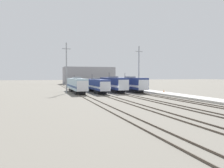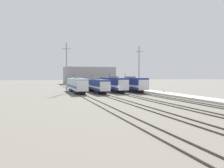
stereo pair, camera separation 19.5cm
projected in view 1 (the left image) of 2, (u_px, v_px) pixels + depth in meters
ground_plane at (115, 95)px, 51.29m from camera, size 400.00×400.00×0.00m
rail_pair_far_left at (83, 96)px, 48.97m from camera, size 1.50×120.00×0.15m
rail_pair_center_left at (105, 95)px, 50.51m from camera, size 1.51×120.00×0.15m
rail_pair_center_right at (125, 94)px, 52.06m from camera, size 1.51×120.00×0.15m
rail_pair_far_right at (145, 94)px, 53.60m from camera, size 1.50×120.00×0.15m
locomotive_far_left at (77, 85)px, 58.05m from camera, size 2.95×19.09×4.85m
locomotive_center_left at (96, 85)px, 58.86m from camera, size 2.75×19.42×5.06m
locomotive_center_right at (114, 84)px, 60.48m from camera, size 2.99×16.92×5.52m
locomotive_far_right at (130, 84)px, 62.15m from camera, size 2.99×18.02×5.42m
catenary_tower_left at (66, 67)px, 55.46m from camera, size 2.16×0.30×12.92m
catenary_tower_right at (139, 68)px, 61.58m from camera, size 2.16×0.30×12.92m
platform at (161, 93)px, 54.99m from camera, size 4.00×120.00×0.39m
traffic_cone at (164, 91)px, 55.42m from camera, size 0.31×0.31×0.62m
depot_building at (89, 75)px, 125.03m from camera, size 28.29×12.58×9.46m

